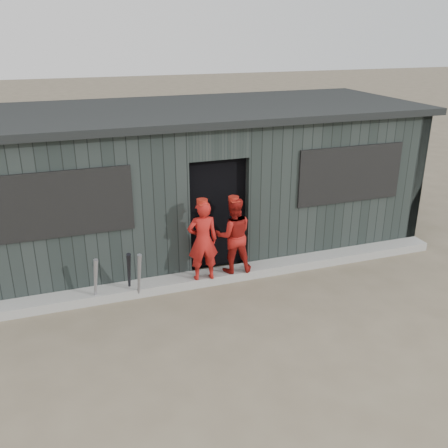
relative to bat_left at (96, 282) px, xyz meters
name	(u,v)px	position (x,y,z in m)	size (l,w,h in m)	color
ground	(268,338)	(2.08, -1.66, -0.40)	(80.00, 80.00, 0.00)	brown
curb	(224,275)	(2.08, 0.16, -0.32)	(8.00, 0.36, 0.15)	#979792
bat_left	(96,282)	(0.00, 0.00, 0.00)	(0.07, 0.07, 0.80)	#96969E
bat_mid	(139,277)	(0.64, -0.10, 0.02)	(0.07, 0.07, 0.86)	gray
bat_right	(129,274)	(0.51, 0.05, 0.02)	(0.07, 0.07, 0.86)	black
player_red_left	(203,241)	(1.69, 0.03, 0.41)	(0.48, 0.32, 1.32)	#B31A16
player_red_right	(233,235)	(2.24, 0.13, 0.39)	(0.62, 0.48, 1.27)	#9F1813
player_grey_back	(239,224)	(2.58, 0.77, 0.30)	(0.69, 0.45, 1.40)	silver
dugout	(194,178)	(2.08, 1.84, 0.89)	(8.30, 3.30, 2.62)	black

